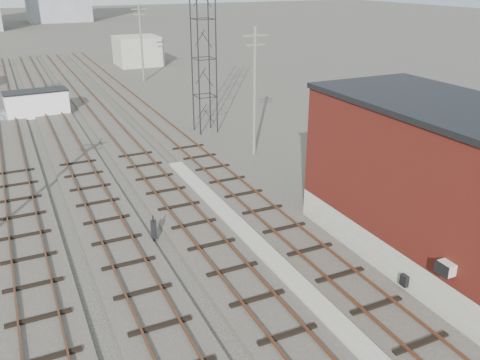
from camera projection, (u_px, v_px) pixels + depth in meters
ground at (87, 83)px, 61.27m from camera, size 320.00×320.00×0.00m
track_right at (157, 122)px, 44.63m from camera, size 3.20×90.00×0.39m
track_mid_right at (112, 128)px, 43.05m from camera, size 3.20×90.00×0.39m
track_mid_left at (62, 134)px, 41.47m from camera, size 3.20×90.00×0.39m
track_left at (10, 140)px, 39.89m from camera, size 3.20×90.00×0.39m
platform_curb at (274, 263)px, 22.89m from camera, size 0.90×28.00×0.26m
brick_building at (436, 182)px, 22.65m from camera, size 6.54×12.20×7.22m
lattice_tower at (203, 39)px, 39.67m from camera, size 1.60×1.60×15.00m
utility_pole_right_a at (255, 89)px, 35.22m from camera, size 1.80×0.24×9.00m
utility_pole_right_b at (141, 41)px, 60.35m from camera, size 1.80×0.24×9.00m
shed_right at (138, 51)px, 72.44m from camera, size 6.00×6.00×4.00m
switch_stand at (154, 229)px, 24.92m from camera, size 0.35×0.35×1.25m
site_trailer at (37, 103)px, 46.67m from camera, size 5.73×2.75×2.36m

